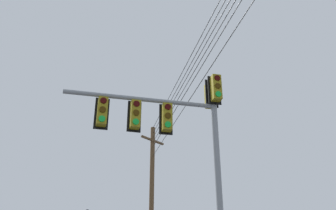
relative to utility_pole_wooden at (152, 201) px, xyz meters
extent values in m
cylinder|color=gray|center=(10.91, 0.95, -1.54)|extent=(0.20, 0.20, 6.93)
cylinder|color=gray|center=(11.13, -1.48, 1.50)|extent=(0.58, 4.88, 0.14)
cube|color=olive|center=(11.21, 0.98, 2.05)|extent=(0.33, 0.33, 0.90)
cube|color=black|center=(11.04, 0.96, 2.05)|extent=(0.08, 0.44, 1.04)
cylinder|color=#360503|center=(11.37, 0.99, 2.35)|extent=(0.05, 0.20, 0.20)
cylinder|color=#3C2703|center=(11.37, 0.99, 2.05)|extent=(0.05, 0.20, 0.20)
cylinder|color=green|center=(11.37, 0.99, 1.75)|extent=(0.05, 0.20, 0.20)
cube|color=olive|center=(10.61, 0.92, 2.05)|extent=(0.33, 0.33, 0.90)
cube|color=black|center=(10.78, 0.94, 2.05)|extent=(0.08, 0.44, 1.04)
cylinder|color=#360503|center=(10.45, 0.91, 2.35)|extent=(0.05, 0.20, 0.20)
cylinder|color=#3C2703|center=(10.45, 0.91, 2.05)|extent=(0.05, 0.20, 0.20)
cylinder|color=green|center=(10.45, 0.91, 1.75)|extent=(0.05, 0.20, 0.20)
cube|color=olive|center=(11.06, -0.66, 0.95)|extent=(0.32, 0.32, 0.90)
cube|color=black|center=(10.89, -0.67, 0.95)|extent=(0.07, 0.44, 1.04)
cylinder|color=#360503|center=(11.22, -0.65, 1.25)|extent=(0.04, 0.20, 0.20)
cylinder|color=#3C2703|center=(11.22, -0.65, 0.95)|extent=(0.04, 0.20, 0.20)
cylinder|color=green|center=(11.22, -0.65, 0.65)|extent=(0.04, 0.20, 0.20)
cube|color=olive|center=(11.15, -1.68, 0.95)|extent=(0.34, 0.34, 0.90)
cube|color=black|center=(10.98, -1.70, 0.95)|extent=(0.10, 0.44, 1.04)
cylinder|color=#360503|center=(11.31, -1.66, 1.25)|extent=(0.06, 0.20, 0.20)
cylinder|color=#3C2703|center=(11.31, -1.66, 0.95)|extent=(0.06, 0.20, 0.20)
cylinder|color=green|center=(11.31, -1.66, 0.65)|extent=(0.06, 0.20, 0.20)
cube|color=olive|center=(11.24, -2.70, 0.95)|extent=(0.34, 0.34, 0.90)
cube|color=black|center=(11.07, -2.72, 0.95)|extent=(0.10, 0.44, 1.04)
cylinder|color=#360503|center=(11.41, -2.68, 1.25)|extent=(0.06, 0.20, 0.20)
cylinder|color=#3C2703|center=(11.41, -2.68, 0.95)|extent=(0.06, 0.20, 0.20)
cylinder|color=green|center=(11.41, -2.68, 0.65)|extent=(0.06, 0.20, 0.20)
cylinder|color=brown|center=(0.00, 0.00, -0.14)|extent=(0.29, 0.29, 9.72)
cube|color=brown|center=(0.00, 0.00, 3.84)|extent=(1.53, 1.62, 0.12)
cylinder|color=black|center=(12.00, 1.05, 3.11)|extent=(24.01, 2.12, 0.76)
cylinder|color=black|center=(12.00, 1.05, 3.71)|extent=(24.01, 2.12, 0.76)
cylinder|color=black|center=(12.00, 1.05, 4.04)|extent=(24.01, 2.12, 0.76)
cylinder|color=black|center=(12.00, 1.05, 4.36)|extent=(24.01, 2.12, 0.76)
cylinder|color=black|center=(12.00, 1.05, 4.67)|extent=(24.01, 2.12, 0.76)
cylinder|color=black|center=(12.00, 1.05, 5.05)|extent=(24.01, 2.12, 0.76)
camera|label=1|loc=(21.06, -2.11, -3.16)|focal=36.53mm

